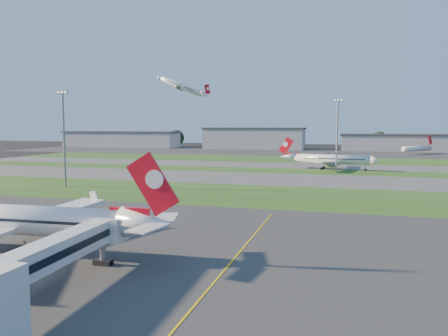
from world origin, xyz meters
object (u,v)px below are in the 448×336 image
(airliner_taxiing, at_px, (331,160))
(light_mast_west, at_px, (64,132))
(mini_jet_near, at_px, (417,149))
(jet_bridge, at_px, (39,258))
(airliner_parked, at_px, (16,221))
(light_mast_centre, at_px, (337,131))

(airliner_taxiing, xyz_separation_m, light_mast_west, (-67.76, -67.41, 10.99))
(mini_jet_near, xyz_separation_m, light_mast_west, (-113.14, -173.27, 11.53))
(jet_bridge, height_order, airliner_parked, airliner_parked)
(airliner_parked, height_order, mini_jet_near, airliner_parked)
(airliner_taxiing, xyz_separation_m, light_mast_centre, (2.24, -11.41, 10.99))
(airliner_parked, distance_m, light_mast_centre, 117.62)
(airliner_parked, relative_size, mini_jet_near, 1.68)
(airliner_taxiing, height_order, light_mast_centre, light_mast_centre)
(light_mast_west, bearing_deg, airliner_taxiing, 44.85)
(light_mast_centre, bearing_deg, airliner_taxiing, 101.12)
(airliner_taxiing, relative_size, light_mast_centre, 1.35)
(jet_bridge, relative_size, airliner_taxiing, 0.77)
(airliner_taxiing, bearing_deg, light_mast_west, 53.39)
(airliner_parked, bearing_deg, airliner_taxiing, 70.56)
(light_mast_west, bearing_deg, mini_jet_near, 56.86)
(light_mast_centre, bearing_deg, light_mast_west, -141.34)
(jet_bridge, xyz_separation_m, light_mast_centre, (24.81, 123.24, 10.81))
(light_mast_west, height_order, light_mast_centre, same)
(jet_bridge, xyz_separation_m, airliner_taxiing, (22.56, 134.65, -0.18))
(mini_jet_near, height_order, light_mast_west, light_mast_west)
(airliner_parked, relative_size, airliner_taxiing, 1.10)
(jet_bridge, distance_m, light_mast_west, 81.73)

